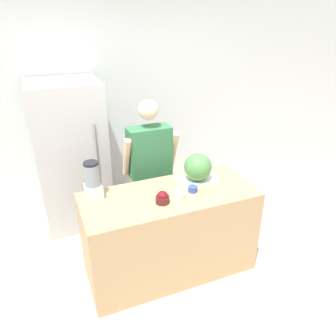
{
  "coord_description": "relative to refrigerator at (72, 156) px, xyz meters",
  "views": [
    {
      "loc": [
        -1.01,
        -2.07,
        2.42
      ],
      "look_at": [
        0.0,
        0.39,
        1.14
      ],
      "focal_mm": 35.0,
      "sensor_mm": 36.0,
      "label": 1
    }
  ],
  "objects": [
    {
      "name": "ground_plane",
      "position": [
        0.72,
        -1.63,
        -0.87
      ],
      "size": [
        14.0,
        14.0,
        0.0
      ],
      "primitive_type": "plane",
      "color": "beige"
    },
    {
      "name": "wall_back",
      "position": [
        0.72,
        0.41,
        0.43
      ],
      "size": [
        8.0,
        0.06,
        2.6
      ],
      "color": "silver",
      "rests_on": "ground_plane"
    },
    {
      "name": "counter_island",
      "position": [
        0.72,
        -1.27,
        -0.43
      ],
      "size": [
        1.63,
        0.7,
        0.89
      ],
      "color": "tan",
      "rests_on": "ground_plane"
    },
    {
      "name": "refrigerator",
      "position": [
        0.0,
        0.0,
        0.0
      ],
      "size": [
        0.78,
        0.74,
        1.75
      ],
      "color": "#B7B7BC",
      "rests_on": "ground_plane"
    },
    {
      "name": "person",
      "position": [
        0.76,
        -0.62,
        -0.06
      ],
      "size": [
        0.6,
        0.26,
        1.61
      ],
      "color": "#333338",
      "rests_on": "ground_plane"
    },
    {
      "name": "cutting_board",
      "position": [
        1.08,
        -1.13,
        0.02
      ],
      "size": [
        0.41,
        0.27,
        0.01
      ],
      "color": "white",
      "rests_on": "counter_island"
    },
    {
      "name": "watermelon",
      "position": [
        1.08,
        -1.14,
        0.16
      ],
      "size": [
        0.27,
        0.27,
        0.27
      ],
      "color": "#4C8C47",
      "rests_on": "cutting_board"
    },
    {
      "name": "bowl_cherries",
      "position": [
        0.6,
        -1.4,
        0.06
      ],
      "size": [
        0.12,
        0.12,
        0.11
      ],
      "color": "#511E19",
      "rests_on": "counter_island"
    },
    {
      "name": "bowl_cream",
      "position": [
        0.77,
        -1.37,
        0.05
      ],
      "size": [
        0.11,
        0.11,
        0.08
      ],
      "color": "white",
      "rests_on": "counter_island"
    },
    {
      "name": "bowl_small_blue",
      "position": [
        0.94,
        -1.32,
        0.04
      ],
      "size": [
        0.09,
        0.09,
        0.06
      ],
      "color": "#334C9E",
      "rests_on": "counter_island"
    },
    {
      "name": "blender",
      "position": [
        0.06,
        -1.06,
        0.18
      ],
      "size": [
        0.15,
        0.15,
        0.35
      ],
      "color": "silver",
      "rests_on": "counter_island"
    }
  ]
}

